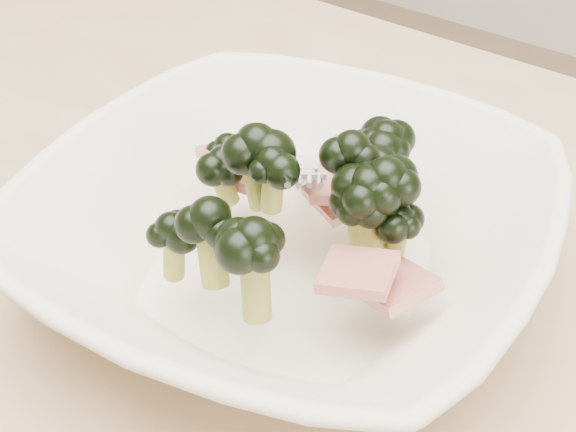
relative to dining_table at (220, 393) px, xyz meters
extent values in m
cube|color=tan|center=(0.00, 0.00, 0.08)|extent=(1.20, 0.80, 0.04)
cylinder|color=tan|center=(-0.55, 0.35, -0.30)|extent=(0.06, 0.06, 0.71)
imported|color=beige|center=(0.03, 0.03, 0.14)|extent=(0.35, 0.35, 0.07)
cylinder|color=olive|center=(0.05, 0.10, 0.15)|extent=(0.02, 0.02, 0.04)
ellipsoid|color=black|center=(0.05, 0.10, 0.18)|extent=(0.03, 0.03, 0.03)
cylinder|color=olive|center=(-0.01, 0.02, 0.16)|extent=(0.02, 0.02, 0.03)
ellipsoid|color=black|center=(-0.01, 0.02, 0.18)|extent=(0.03, 0.03, 0.02)
cylinder|color=olive|center=(0.06, 0.10, 0.15)|extent=(0.02, 0.02, 0.05)
ellipsoid|color=black|center=(0.06, 0.10, 0.18)|extent=(0.04, 0.04, 0.03)
cylinder|color=olive|center=(0.08, 0.04, 0.16)|extent=(0.03, 0.02, 0.04)
ellipsoid|color=black|center=(0.08, 0.04, 0.19)|extent=(0.04, 0.04, 0.03)
cylinder|color=olive|center=(0.07, 0.08, 0.15)|extent=(0.02, 0.02, 0.04)
ellipsoid|color=black|center=(0.07, 0.08, 0.18)|extent=(0.04, 0.04, 0.03)
cylinder|color=olive|center=(0.08, 0.04, 0.16)|extent=(0.02, 0.02, 0.03)
ellipsoid|color=black|center=(0.08, 0.04, 0.18)|extent=(0.03, 0.03, 0.03)
cylinder|color=olive|center=(0.04, 0.02, 0.18)|extent=(0.02, 0.01, 0.03)
ellipsoid|color=black|center=(0.04, 0.02, 0.20)|extent=(0.03, 0.03, 0.02)
cylinder|color=olive|center=(0.09, 0.05, 0.16)|extent=(0.02, 0.02, 0.05)
ellipsoid|color=black|center=(0.09, 0.05, 0.19)|extent=(0.04, 0.04, 0.03)
cylinder|color=olive|center=(-0.03, 0.06, 0.14)|extent=(0.01, 0.02, 0.03)
ellipsoid|color=black|center=(-0.03, 0.06, 0.16)|extent=(0.03, 0.03, 0.02)
cylinder|color=olive|center=(0.02, 0.02, 0.18)|extent=(0.03, 0.02, 0.04)
ellipsoid|color=black|center=(0.02, 0.02, 0.20)|extent=(0.04, 0.04, 0.03)
cylinder|color=olive|center=(0.06, 0.06, 0.17)|extent=(0.02, 0.02, 0.04)
ellipsoid|color=black|center=(0.06, 0.06, 0.19)|extent=(0.04, 0.04, 0.03)
cylinder|color=olive|center=(0.00, -0.03, 0.14)|extent=(0.01, 0.01, 0.03)
ellipsoid|color=black|center=(0.00, -0.03, 0.16)|extent=(0.03, 0.03, 0.02)
cylinder|color=olive|center=(0.03, -0.02, 0.16)|extent=(0.03, 0.02, 0.04)
ellipsoid|color=black|center=(0.03, -0.02, 0.18)|extent=(0.04, 0.04, 0.03)
cylinder|color=olive|center=(0.09, 0.05, 0.15)|extent=(0.01, 0.01, 0.03)
ellipsoid|color=black|center=(0.09, 0.05, 0.17)|extent=(0.03, 0.03, 0.02)
cylinder|color=olive|center=(0.06, -0.03, 0.16)|extent=(0.02, 0.02, 0.05)
ellipsoid|color=black|center=(0.06, -0.03, 0.18)|extent=(0.04, 0.04, 0.03)
cube|color=maroon|center=(-0.01, 0.04, 0.16)|extent=(0.05, 0.04, 0.02)
cube|color=maroon|center=(0.11, 0.03, 0.14)|extent=(0.05, 0.05, 0.02)
cube|color=maroon|center=(-0.03, 0.06, 0.15)|extent=(0.05, 0.06, 0.02)
cube|color=maroon|center=(0.03, 0.08, 0.14)|extent=(0.04, 0.04, 0.01)
cube|color=maroon|center=(0.03, 0.09, 0.15)|extent=(0.04, 0.05, 0.02)
cube|color=maroon|center=(0.10, 0.01, 0.16)|extent=(0.05, 0.04, 0.01)
cube|color=maroon|center=(0.05, 0.08, 0.15)|extent=(0.06, 0.06, 0.02)
camera|label=1|loc=(0.26, -0.26, 0.43)|focal=50.00mm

